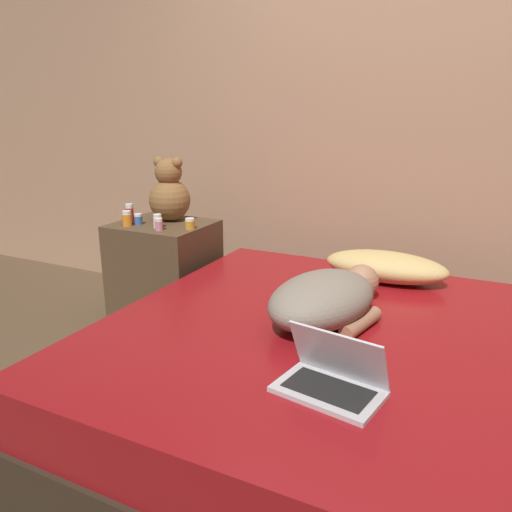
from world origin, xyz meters
TOP-DOWN VIEW (x-y plane):
  - ground_plane at (0.00, 0.00)m, footprint 12.00×12.00m
  - wall_back at (0.00, 1.19)m, footprint 8.00×0.06m
  - bed at (0.00, 0.00)m, footprint 1.75×1.82m
  - nightstand at (-1.20, 0.58)m, footprint 0.54×0.48m
  - pillow at (0.08, 0.67)m, footprint 0.60×0.28m
  - person_lying at (-0.03, 0.07)m, footprint 0.46×0.73m
  - laptop at (0.16, -0.43)m, footprint 0.34×0.25m
  - teddy_bear at (-1.21, 0.66)m, footprint 0.25×0.25m
  - bottle_pink at (-1.11, 0.42)m, footprint 0.04×0.04m
  - bottle_blue at (-1.31, 0.49)m, footprint 0.05×0.05m
  - bottle_orange at (-1.34, 0.43)m, footprint 0.05×0.05m
  - bottle_red at (-1.39, 0.51)m, footprint 0.05×0.05m
  - bottle_white at (-1.15, 0.47)m, footprint 0.05×0.05m
  - bottle_amber at (-0.98, 0.53)m, footprint 0.06×0.06m

SIDE VIEW (x-z plane):
  - ground_plane at x=0.00m, z-range 0.00..0.00m
  - bed at x=0.00m, z-range 0.00..0.45m
  - nightstand at x=-1.20m, z-range 0.00..0.64m
  - laptop at x=0.16m, z-range 0.40..0.60m
  - pillow at x=0.08m, z-range 0.45..0.60m
  - person_lying at x=-0.03m, z-range 0.45..0.65m
  - bottle_amber at x=-0.98m, z-range 0.64..0.70m
  - bottle_blue at x=-1.31m, z-range 0.64..0.70m
  - bottle_pink at x=-1.11m, z-range 0.64..0.70m
  - bottle_white at x=-1.15m, z-range 0.64..0.72m
  - bottle_orange at x=-1.34m, z-range 0.64..0.73m
  - bottle_red at x=-1.39m, z-range 0.64..0.75m
  - teddy_bear at x=-1.21m, z-range 0.61..0.99m
  - wall_back at x=0.00m, z-range 0.00..2.60m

